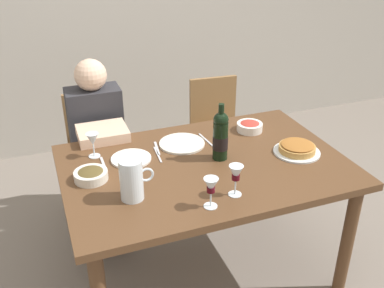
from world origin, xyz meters
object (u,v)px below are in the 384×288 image
object	(u,v)px
olive_bowl	(91,175)
wine_glass_left_diner	(211,187)
wine_glass_right_diner	(236,174)
wine_glass_centre	(93,140)
chair_left	(96,147)
water_pitcher	(132,182)
wine_bottle	(220,136)
chair_right	(217,129)
dinner_plate_left_setting	(131,159)
baked_tart	(297,148)
dining_table	(205,178)
diner_left	(100,147)
salad_bowl	(250,126)
dinner_plate_right_setting	(182,144)

from	to	relation	value
olive_bowl	wine_glass_left_diner	world-z (taller)	wine_glass_left_diner
wine_glass_right_diner	wine_glass_centre	bearing A→B (deg)	132.41
olive_bowl	chair_left	size ratio (longest dim) A/B	0.19
water_pitcher	wine_glass_centre	size ratio (longest dim) A/B	1.46
wine_bottle	chair_right	distance (m)	1.00
wine_glass_left_diner	olive_bowl	bearing A→B (deg)	137.83
dinner_plate_left_setting	baked_tart	bearing A→B (deg)	-15.80
dining_table	wine_glass_left_diner	xyz separation A→B (m)	(-0.13, -0.37, 0.20)
dinner_plate_left_setting	chair_left	world-z (taller)	chair_left
diner_left	salad_bowl	bearing A→B (deg)	156.29
wine_glass_left_diner	dinner_plate_left_setting	world-z (taller)	wine_glass_left_diner
baked_tart	wine_glass_right_diner	xyz separation A→B (m)	(-0.50, -0.25, 0.08)
chair_left	wine_glass_right_diner	bearing A→B (deg)	111.49
wine_bottle	chair_left	distance (m)	1.11
baked_tart	wine_glass_left_diner	bearing A→B (deg)	-154.99
salad_bowl	diner_left	bearing A→B (deg)	155.73
wine_glass_right_diner	dinner_plate_left_setting	distance (m)	0.64
dining_table	baked_tart	world-z (taller)	baked_tart
dining_table	wine_glass_centre	distance (m)	0.64
water_pitcher	chair_left	distance (m)	1.14
baked_tart	wine_glass_centre	xyz separation A→B (m)	(-1.06, 0.36, 0.07)
salad_bowl	diner_left	distance (m)	0.96
salad_bowl	wine_glass_left_diner	distance (m)	0.84
salad_bowl	chair_left	distance (m)	1.10
baked_tart	dinner_plate_left_setting	world-z (taller)	baked_tart
water_pitcher	wine_glass_right_diner	bearing A→B (deg)	-17.39
water_pitcher	wine_glass_centre	distance (m)	0.48
wine_bottle	salad_bowl	size ratio (longest dim) A/B	2.02
water_pitcher	diner_left	bearing A→B (deg)	90.79
chair_left	chair_right	world-z (taller)	same
salad_bowl	dinner_plate_left_setting	xyz separation A→B (m)	(-0.77, -0.10, -0.02)
dining_table	wine_bottle	bearing A→B (deg)	14.34
dinner_plate_left_setting	dinner_plate_right_setting	world-z (taller)	same
salad_bowl	wine_glass_left_diner	xyz separation A→B (m)	(-0.53, -0.65, 0.08)
chair_right	chair_left	bearing A→B (deg)	2.73
wine_glass_left_diner	chair_left	size ratio (longest dim) A/B	0.17
wine_glass_left_diner	diner_left	distance (m)	1.11
salad_bowl	dinner_plate_left_setting	distance (m)	0.77
water_pitcher	diner_left	size ratio (longest dim) A/B	0.18
chair_left	diner_left	bearing A→B (deg)	90.10
water_pitcher	wine_glass_left_diner	size ratio (longest dim) A/B	1.36
olive_bowl	chair_left	distance (m)	0.91
salad_bowl	dinner_plate_right_setting	bearing A→B (deg)	-176.57
dinner_plate_right_setting	diner_left	distance (m)	0.60
water_pitcher	chair_left	size ratio (longest dim) A/B	0.23
chair_left	water_pitcher	bearing A→B (deg)	91.08
wine_glass_right_diner	wine_glass_centre	xyz separation A→B (m)	(-0.56, 0.61, -0.01)
dinner_plate_left_setting	chair_right	size ratio (longest dim) A/B	0.25
wine_glass_centre	chair_right	bearing A→B (deg)	30.56
dinner_plate_left_setting	chair_right	bearing A→B (deg)	40.44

